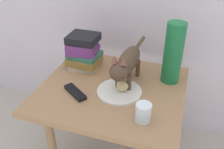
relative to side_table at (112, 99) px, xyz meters
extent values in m
cube|color=#9E724C|center=(0.00, 0.00, 0.06)|extent=(0.74, 0.66, 0.03)
cylinder|color=#9E724C|center=(-0.25, -0.25, -0.22)|extent=(0.04, 0.04, 0.52)
cylinder|color=#9E724C|center=(-0.25, 0.25, -0.22)|extent=(0.04, 0.04, 0.52)
cylinder|color=#9E724C|center=(0.25, 0.25, -0.22)|extent=(0.04, 0.04, 0.52)
cylinder|color=silver|center=(0.05, -0.03, 0.08)|extent=(0.23, 0.23, 0.01)
ellipsoid|color=#E0BC7A|center=(0.06, -0.02, 0.11)|extent=(0.08, 0.09, 0.05)
cylinder|color=#4C3828|center=(0.09, -0.01, 0.12)|extent=(0.02, 0.02, 0.10)
cylinder|color=#4C3828|center=(0.03, 0.00, 0.12)|extent=(0.02, 0.02, 0.10)
cylinder|color=#4C3828|center=(0.10, 0.15, 0.12)|extent=(0.02, 0.02, 0.10)
cylinder|color=#4C3828|center=(0.04, 0.16, 0.12)|extent=(0.02, 0.02, 0.10)
ellipsoid|color=#4C3828|center=(0.07, 0.08, 0.21)|extent=(0.10, 0.26, 0.11)
sphere|color=#4C3828|center=(0.06, -0.07, 0.22)|extent=(0.09, 0.09, 0.09)
cone|color=brown|center=(0.08, -0.07, 0.28)|extent=(0.03, 0.03, 0.03)
cone|color=brown|center=(0.03, -0.07, 0.28)|extent=(0.03, 0.03, 0.03)
cylinder|color=#4C3828|center=(0.08, 0.28, 0.22)|extent=(0.03, 0.16, 0.02)
cube|color=#BCB299|center=(-0.22, 0.15, 0.09)|extent=(0.17, 0.16, 0.03)
cube|color=olive|center=(-0.22, 0.15, 0.12)|extent=(0.18, 0.16, 0.04)
cube|color=#336B4C|center=(-0.22, 0.15, 0.16)|extent=(0.19, 0.16, 0.03)
cube|color=#72337A|center=(-0.23, 0.16, 0.18)|extent=(0.18, 0.17, 0.03)
cube|color=#72337A|center=(-0.23, 0.15, 0.21)|extent=(0.17, 0.16, 0.04)
cube|color=black|center=(-0.22, 0.16, 0.25)|extent=(0.16, 0.15, 0.04)
cylinder|color=#196B38|center=(0.28, 0.16, 0.24)|extent=(0.10, 0.10, 0.33)
cylinder|color=silver|center=(0.20, -0.19, 0.12)|extent=(0.07, 0.07, 0.08)
cylinder|color=silver|center=(0.20, -0.19, 0.10)|extent=(0.06, 0.06, 0.04)
cube|color=black|center=(-0.16, -0.11, 0.08)|extent=(0.15, 0.12, 0.02)
camera|label=1|loc=(0.33, -1.00, 0.81)|focal=39.48mm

